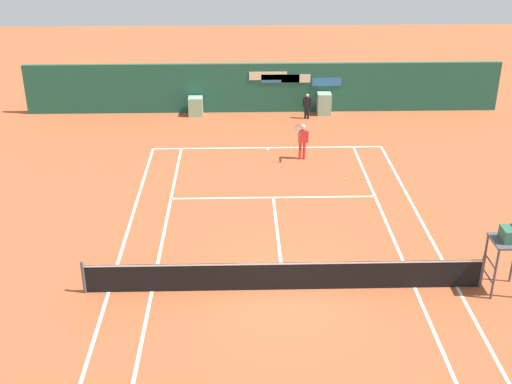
{
  "coord_description": "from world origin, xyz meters",
  "views": [
    {
      "loc": [
        -1.29,
        -16.8,
        11.27
      ],
      "look_at": [
        -0.71,
        5.24,
        0.8
      ],
      "focal_mm": 46.33,
      "sensor_mm": 36.0,
      "label": 1
    }
  ],
  "objects_px": {
    "umpire_chair": "(510,240)",
    "tennis_ball_mid_court": "(345,179)",
    "ball_kid_right_post": "(307,104)",
    "tennis_ball_by_sideline": "(361,178)",
    "player_on_baseline": "(302,139)"
  },
  "relations": [
    {
      "from": "umpire_chair",
      "to": "tennis_ball_mid_court",
      "type": "bearing_deg",
      "value": 23.3
    },
    {
      "from": "ball_kid_right_post",
      "to": "tennis_ball_mid_court",
      "type": "relative_size",
      "value": 19.64
    },
    {
      "from": "tennis_ball_mid_court",
      "to": "umpire_chair",
      "type": "bearing_deg",
      "value": -66.7
    },
    {
      "from": "ball_kid_right_post",
      "to": "tennis_ball_by_sideline",
      "type": "bearing_deg",
      "value": 110.19
    },
    {
      "from": "ball_kid_right_post",
      "to": "tennis_ball_mid_court",
      "type": "height_order",
      "value": "ball_kid_right_post"
    },
    {
      "from": "umpire_chair",
      "to": "ball_kid_right_post",
      "type": "bearing_deg",
      "value": 15.33
    },
    {
      "from": "tennis_ball_mid_court",
      "to": "tennis_ball_by_sideline",
      "type": "relative_size",
      "value": 1.0
    },
    {
      "from": "tennis_ball_mid_court",
      "to": "ball_kid_right_post",
      "type": "bearing_deg",
      "value": 96.25
    },
    {
      "from": "ball_kid_right_post",
      "to": "tennis_ball_by_sideline",
      "type": "xyz_separation_m",
      "value": [
        1.53,
        -7.71,
        -0.74
      ]
    },
    {
      "from": "umpire_chair",
      "to": "tennis_ball_by_sideline",
      "type": "bearing_deg",
      "value": 19.03
    },
    {
      "from": "umpire_chair",
      "to": "player_on_baseline",
      "type": "bearing_deg",
      "value": 26.01
    },
    {
      "from": "player_on_baseline",
      "to": "ball_kid_right_post",
      "type": "relative_size",
      "value": 1.36
    },
    {
      "from": "umpire_chair",
      "to": "player_on_baseline",
      "type": "distance_m",
      "value": 11.69
    },
    {
      "from": "player_on_baseline",
      "to": "ball_kid_right_post",
      "type": "height_order",
      "value": "player_on_baseline"
    },
    {
      "from": "umpire_chair",
      "to": "player_on_baseline",
      "type": "height_order",
      "value": "umpire_chair"
    }
  ]
}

